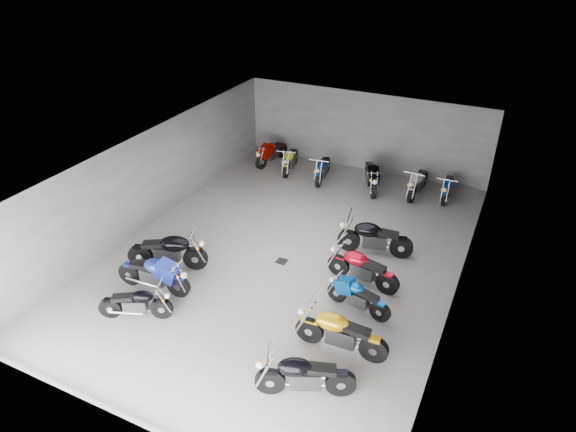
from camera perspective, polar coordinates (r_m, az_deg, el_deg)
name	(u,v)px	position (r m, az deg, el deg)	size (l,w,h in m)	color
ground	(289,253)	(15.96, 0.10, -4.13)	(14.00, 14.00, 0.00)	gray
wall_back	(364,132)	(21.09, 8.46, 9.24)	(10.00, 0.10, 3.20)	gray
wall_left	(153,176)	(17.63, -14.76, 4.29)	(0.10, 14.00, 3.20)	gray
wall_right	(463,249)	(14.02, 18.89, -3.46)	(0.10, 14.00, 3.20)	gray
ceiling	(289,157)	(14.41, 0.11, 6.53)	(10.00, 14.00, 0.04)	black
drain_grate	(282,261)	(15.59, -0.70, -5.04)	(0.32, 0.32, 0.01)	black
motorcycle_left_a	(136,303)	(13.86, -16.51, -9.27)	(1.81, 0.91, 0.85)	black
motorcycle_left_b	(154,274)	(14.63, -14.66, -6.27)	(2.25, 0.49, 0.99)	black
motorcycle_left_c	(168,251)	(15.42, -13.17, -3.83)	(2.28, 1.01, 1.05)	black
motorcycle_right_a	(304,376)	(11.46, 1.80, -17.32)	(2.07, 1.02, 0.97)	black
motorcycle_right_b	(340,333)	(12.42, 5.80, -12.78)	(2.30, 0.47, 1.01)	black
motorcycle_right_c	(358,296)	(13.66, 7.75, -8.85)	(1.86, 0.53, 0.82)	black
motorcycle_right_d	(362,268)	(14.55, 8.22, -5.75)	(2.19, 0.53, 0.96)	black
motorcycle_right_e	(374,238)	(15.87, 9.55, -2.43)	(2.31, 0.65, 1.02)	black
motorcycle_back_a	(271,152)	(21.75, -1.87, 7.08)	(0.53, 2.06, 0.91)	black
motorcycle_back_b	(290,160)	(21.06, 0.25, 6.29)	(0.58, 2.04, 0.90)	black
motorcycle_back_c	(323,168)	(20.33, 3.88, 5.31)	(0.51, 2.03, 0.90)	black
motorcycle_back_d	(371,176)	(19.77, 9.21, 4.43)	(1.10, 2.15, 1.01)	black
motorcycle_back_e	(418,182)	(19.73, 14.25, 3.67)	(0.45, 2.12, 0.93)	black
motorcycle_back_f	(448,187)	(19.79, 17.31, 3.10)	(0.38, 1.89, 0.83)	black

